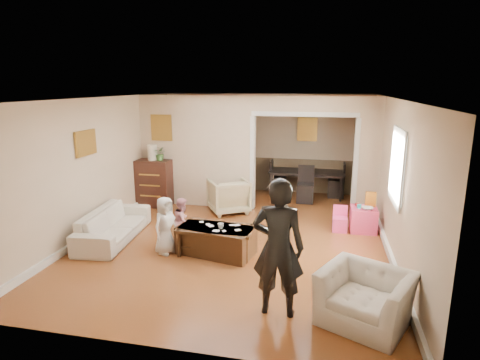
% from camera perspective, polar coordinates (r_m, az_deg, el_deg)
% --- Properties ---
extents(floor, '(7.00, 7.00, 0.00)m').
position_cam_1_polar(floor, '(7.81, -0.31, -7.85)').
color(floor, '#9A5127').
rests_on(floor, ground).
extents(partition_left, '(2.75, 0.18, 2.60)m').
position_cam_1_polar(partition_left, '(9.50, -6.13, 4.08)').
color(partition_left, beige).
rests_on(partition_left, ground).
extents(partition_right, '(0.55, 0.18, 2.60)m').
position_cam_1_polar(partition_right, '(9.09, 17.67, 3.08)').
color(partition_right, beige).
rests_on(partition_right, ground).
extents(partition_header, '(2.22, 0.18, 0.35)m').
position_cam_1_polar(partition_header, '(8.93, 9.24, 10.64)').
color(partition_header, beige).
rests_on(partition_header, partition_right).
extents(window_pane, '(0.03, 0.95, 1.10)m').
position_cam_1_polar(window_pane, '(6.93, 21.55, 1.79)').
color(window_pane, white).
rests_on(window_pane, ground).
extents(framed_art_partition, '(0.45, 0.03, 0.55)m').
position_cam_1_polar(framed_art_partition, '(9.63, -11.11, 7.33)').
color(framed_art_partition, brown).
rests_on(framed_art_partition, partition_left).
extents(framed_art_sofa_wall, '(0.03, 0.55, 0.40)m').
position_cam_1_polar(framed_art_sofa_wall, '(7.85, -21.11, 4.96)').
color(framed_art_sofa_wall, brown).
extents(framed_art_alcove, '(0.45, 0.03, 0.55)m').
position_cam_1_polar(framed_art_alcove, '(10.62, 9.56, 7.14)').
color(framed_art_alcove, brown).
extents(sofa, '(0.93, 2.00, 0.57)m').
position_cam_1_polar(sofa, '(7.89, -17.56, -6.08)').
color(sofa, beige).
rests_on(sofa, ground).
extents(armchair_back, '(1.14, 1.15, 0.77)m').
position_cam_1_polar(armchair_back, '(9.06, -1.65, -2.25)').
color(armchair_back, tan).
rests_on(armchair_back, ground).
extents(armchair_front, '(1.30, 1.24, 0.66)m').
position_cam_1_polar(armchair_front, '(5.27, 17.38, -15.70)').
color(armchair_front, beige).
rests_on(armchair_front, ground).
extents(dresser, '(0.81, 0.46, 1.11)m').
position_cam_1_polar(dresser, '(9.71, -12.16, -0.43)').
color(dresser, black).
rests_on(dresser, ground).
extents(table_lamp, '(0.22, 0.22, 0.36)m').
position_cam_1_polar(table_lamp, '(9.56, -12.38, 3.85)').
color(table_lamp, beige).
rests_on(table_lamp, dresser).
extents(potted_plant, '(0.30, 0.26, 0.33)m').
position_cam_1_polar(potted_plant, '(9.49, -11.27, 3.73)').
color(potted_plant, '#427232').
rests_on(potted_plant, dresser).
extents(coffee_table, '(1.38, 0.90, 0.48)m').
position_cam_1_polar(coffee_table, '(6.94, -3.44, -8.58)').
color(coffee_table, '#381F11').
rests_on(coffee_table, ground).
extents(coffee_cup, '(0.12, 0.12, 0.10)m').
position_cam_1_polar(coffee_cup, '(6.76, -2.76, -6.56)').
color(coffee_cup, silver).
rests_on(coffee_cup, coffee_table).
extents(play_table, '(0.51, 0.51, 0.48)m').
position_cam_1_polar(play_table, '(8.31, 17.15, -5.38)').
color(play_table, '#ED3E73').
rests_on(play_table, ground).
extents(cereal_box, '(0.20, 0.07, 0.30)m').
position_cam_1_polar(cereal_box, '(8.31, 18.11, -2.64)').
color(cereal_box, gold).
rests_on(cereal_box, play_table).
extents(cyan_cup, '(0.08, 0.08, 0.08)m').
position_cam_1_polar(cyan_cup, '(8.17, 16.62, -3.60)').
color(cyan_cup, '#25B5BA').
rests_on(cyan_cup, play_table).
extents(toy_block, '(0.10, 0.08, 0.05)m').
position_cam_1_polar(toy_block, '(8.34, 16.39, -3.35)').
color(toy_block, red).
rests_on(toy_block, play_table).
extents(play_bowl, '(0.22, 0.22, 0.05)m').
position_cam_1_polar(play_bowl, '(8.12, 17.70, -3.88)').
color(play_bowl, beige).
rests_on(play_bowl, play_table).
extents(dining_table, '(1.91, 1.07, 0.67)m').
position_cam_1_polar(dining_table, '(10.58, 9.46, -0.40)').
color(dining_table, black).
rests_on(dining_table, ground).
extents(adult_person, '(0.66, 0.44, 1.78)m').
position_cam_1_polar(adult_person, '(5.01, 5.45, -9.56)').
color(adult_person, black).
rests_on(adult_person, ground).
extents(child_kneel_a, '(0.48, 0.57, 1.00)m').
position_cam_1_polar(child_kneel_a, '(6.98, -10.59, -6.37)').
color(child_kneel_a, silver).
rests_on(child_kneel_a, ground).
extents(child_kneel_b, '(0.38, 0.46, 0.86)m').
position_cam_1_polar(child_kneel_b, '(7.34, -8.14, -5.83)').
color(child_kneel_b, pink).
rests_on(child_kneel_b, ground).
extents(child_toddler, '(0.57, 0.44, 0.90)m').
position_cam_1_polar(child_toddler, '(7.37, 6.03, -5.53)').
color(child_toddler, black).
rests_on(child_toddler, ground).
extents(craft_papers, '(0.82, 0.47, 0.00)m').
position_cam_1_polar(craft_papers, '(6.86, -2.80, -6.68)').
color(craft_papers, white).
rests_on(craft_papers, coffee_table).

